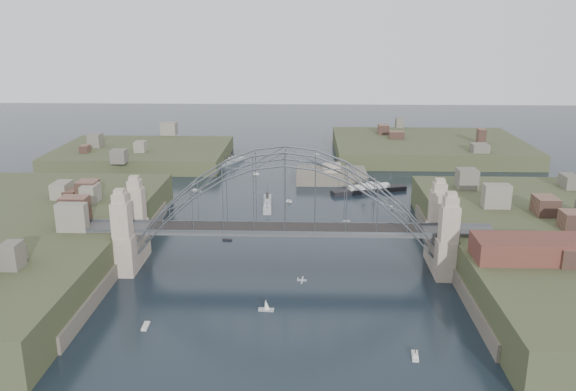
# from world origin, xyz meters

# --- Properties ---
(ground) EXTENTS (500.00, 500.00, 0.00)m
(ground) POSITION_xyz_m (0.00, 0.00, 0.00)
(ground) COLOR black
(ground) RESTS_ON ground
(bridge) EXTENTS (84.00, 13.80, 24.60)m
(bridge) POSITION_xyz_m (0.00, 0.00, 12.32)
(bridge) COLOR #474749
(bridge) RESTS_ON ground
(shore_west) EXTENTS (50.50, 90.00, 12.00)m
(shore_west) POSITION_xyz_m (-57.32, 0.00, 1.97)
(shore_west) COLOR #373D22
(shore_west) RESTS_ON ground
(shore_east) EXTENTS (50.50, 90.00, 12.00)m
(shore_east) POSITION_xyz_m (57.32, 0.00, 1.97)
(shore_east) COLOR #373D22
(shore_east) RESTS_ON ground
(headland_nw) EXTENTS (60.00, 45.00, 9.00)m
(headland_nw) POSITION_xyz_m (-55.00, 95.00, 0.50)
(headland_nw) COLOR #373D22
(headland_nw) RESTS_ON ground
(headland_ne) EXTENTS (70.00, 55.00, 9.50)m
(headland_ne) POSITION_xyz_m (50.00, 110.00, 0.75)
(headland_ne) COLOR #373D22
(headland_ne) RESTS_ON ground
(fort_island) EXTENTS (22.00, 16.00, 9.40)m
(fort_island) POSITION_xyz_m (12.00, 70.00, -0.34)
(fort_island) COLOR #554E42
(fort_island) RESTS_ON ground
(wharf_shed) EXTENTS (20.00, 8.00, 4.00)m
(wharf_shed) POSITION_xyz_m (44.00, -14.00, 10.00)
(wharf_shed) COLOR #592D26
(wharf_shed) RESTS_ON shore_east
(finger_pier) EXTENTS (4.00, 22.00, 1.40)m
(finger_pier) POSITION_xyz_m (39.00, -28.00, 0.70)
(finger_pier) COLOR #474749
(finger_pier) RESTS_ON ground
(naval_cruiser_near) EXTENTS (3.07, 16.03, 4.78)m
(naval_cruiser_near) POSITION_xyz_m (-6.45, 41.79, 0.74)
(naval_cruiser_near) COLOR #959C9E
(naval_cruiser_near) RESTS_ON ground
(naval_cruiser_far) EXTENTS (7.78, 14.17, 4.93)m
(naval_cruiser_far) POSITION_xyz_m (-22.29, 91.56, 0.77)
(naval_cruiser_far) COLOR #959C9E
(naval_cruiser_far) RESTS_ON ground
(ocean_liner) EXTENTS (22.84, 10.73, 5.68)m
(ocean_liner) POSITION_xyz_m (22.60, 56.27, 0.88)
(ocean_liner) COLOR black
(ocean_liner) RESTS_ON ground
(aeroplane) EXTENTS (1.57, 2.93, 0.42)m
(aeroplane) POSITION_xyz_m (3.55, -22.00, 7.04)
(aeroplane) COLOR #B8BAC0
(small_boat_a) EXTENTS (2.23, 1.06, 0.45)m
(small_boat_a) POSITION_xyz_m (-13.88, 14.93, 0.15)
(small_boat_a) COLOR silver
(small_boat_a) RESTS_ON ground
(small_boat_b) EXTENTS (1.81, 0.90, 0.45)m
(small_boat_b) POSITION_xyz_m (14.31, 28.82, 0.15)
(small_boat_b) COLOR silver
(small_boat_b) RESTS_ON ground
(small_boat_c) EXTENTS (2.79, 1.09, 2.38)m
(small_boat_c) POSITION_xyz_m (-2.54, -19.48, 0.80)
(small_boat_c) COLOR silver
(small_boat_c) RESTS_ON ground
(small_boat_d) EXTENTS (0.84, 2.05, 1.43)m
(small_boat_d) POSITION_xyz_m (27.02, 40.53, 0.29)
(small_boat_d) COLOR silver
(small_boat_d) RESTS_ON ground
(small_boat_e) EXTENTS (3.70, 2.93, 1.43)m
(small_boat_e) POSITION_xyz_m (-28.40, 55.07, 0.28)
(small_boat_e) COLOR silver
(small_boat_e) RESTS_ON ground
(small_boat_f) EXTENTS (1.75, 1.30, 1.43)m
(small_boat_f) POSITION_xyz_m (-0.66, 45.52, 0.30)
(small_boat_f) COLOR silver
(small_boat_f) RESTS_ON ground
(small_boat_g) EXTENTS (1.25, 2.99, 1.43)m
(small_boat_g) POSITION_xyz_m (20.85, -33.70, 0.28)
(small_boat_g) COLOR silver
(small_boat_g) RESTS_ON ground
(small_boat_h) EXTENTS (2.32, 1.86, 1.43)m
(small_boat_h) POSITION_xyz_m (-12.59, 75.84, 0.29)
(small_boat_h) COLOR silver
(small_boat_h) RESTS_ON ground
(small_boat_i) EXTENTS (2.26, 1.99, 1.43)m
(small_boat_i) POSITION_xyz_m (35.71, 18.91, 0.29)
(small_boat_i) COLOR silver
(small_boat_i) RESTS_ON ground
(small_boat_j) EXTENTS (0.99, 2.83, 0.45)m
(small_boat_j) POSITION_xyz_m (-22.03, -25.96, 0.15)
(small_boat_j) COLOR silver
(small_boat_j) RESTS_ON ground
(small_boat_k) EXTENTS (1.73, 1.47, 0.45)m
(small_boat_k) POSITION_xyz_m (7.94, 107.26, 0.15)
(small_boat_k) COLOR silver
(small_boat_k) RESTS_ON ground
(small_boat_l) EXTENTS (2.29, 2.88, 2.38)m
(small_boat_l) POSITION_xyz_m (-34.40, 26.67, 0.79)
(small_boat_l) COLOR silver
(small_boat_l) RESTS_ON ground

